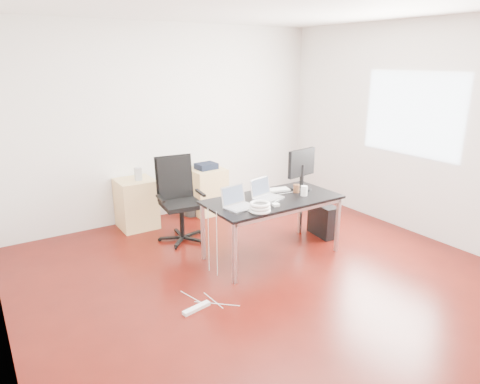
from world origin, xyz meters
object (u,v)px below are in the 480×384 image
filing_cabinet_left (136,204)px  filing_cabinet_right (207,191)px  office_chair (179,195)px  desk (272,203)px  pc_tower (323,220)px

filing_cabinet_left → filing_cabinet_right: 1.14m
office_chair → filing_cabinet_left: 0.81m
desk → filing_cabinet_left: size_ratio=2.29×
desk → pc_tower: bearing=7.1°
filing_cabinet_left → office_chair: bearing=-63.5°
desk → office_chair: bearing=123.0°
desk → filing_cabinet_right: (0.09, 1.78, -0.33)m
desk → office_chair: size_ratio=1.48×
desk → pc_tower: desk is taller
office_chair → pc_tower: (1.67, -0.97, -0.39)m
office_chair → pc_tower: bearing=-23.8°
desk → pc_tower: 1.07m
filing_cabinet_right → pc_tower: (0.88, -1.66, -0.13)m
office_chair → filing_cabinet_left: (-0.34, 0.69, -0.26)m
filing_cabinet_left → filing_cabinet_right: bearing=0.0°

